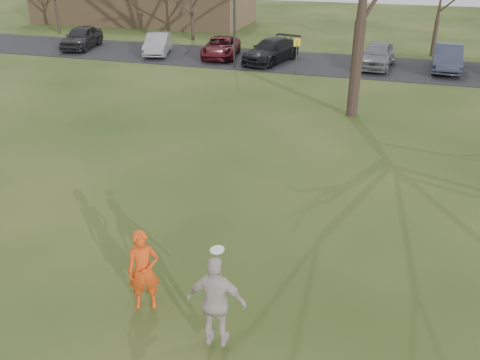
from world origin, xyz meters
name	(u,v)px	position (x,y,z in m)	size (l,w,h in m)	color
ground	(185,322)	(0.00, 0.00, 0.00)	(120.00, 120.00, 0.00)	#1E380F
parking_strip	(335,65)	(0.00, 25.00, 0.02)	(62.00, 6.50, 0.04)	black
player_defender	(144,270)	(-1.01, 0.25, 0.94)	(0.69, 0.45, 1.89)	#F24C13
car_0	(82,37)	(-18.42, 24.84, 0.82)	(1.85, 4.61, 1.57)	#242426
car_1	(158,44)	(-12.21, 24.58, 0.74)	(1.47, 4.23, 1.39)	gray
car_2	(221,47)	(-7.74, 24.98, 0.69)	(2.17, 4.70, 1.31)	#52131B
car_3	(271,51)	(-4.12, 24.47, 0.77)	(2.05, 5.03, 1.46)	black
car_4	(377,55)	(2.53, 24.93, 0.81)	(1.82, 4.53, 1.54)	slate
car_5	(447,58)	(6.62, 25.28, 0.80)	(1.62, 4.64, 1.53)	#303448
catching_play	(217,302)	(0.91, -0.52, 1.15)	(1.20, 0.64, 2.06)	beige
building	(143,1)	(-20.00, 38.00, 1.93)	(20.60, 8.50, 5.14)	#8C6D4C
lamp_post	(234,1)	(-6.00, 22.50, 3.97)	(0.34, 0.34, 6.27)	#47474C
sign_yellow	(297,49)	(-2.00, 22.00, 1.45)	(0.35, 0.35, 2.08)	#47474C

